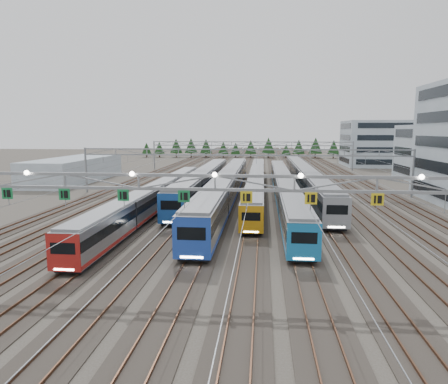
# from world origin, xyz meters

# --- Properties ---
(ground) EXTENTS (400.00, 400.00, 0.00)m
(ground) POSITION_xyz_m (0.00, 0.00, 0.00)
(ground) COLOR #47423A
(ground) RESTS_ON ground
(track_bed) EXTENTS (54.00, 260.00, 5.42)m
(track_bed) POSITION_xyz_m (0.00, 100.00, 1.49)
(track_bed) COLOR #2D2823
(track_bed) RESTS_ON ground
(train_a) EXTENTS (2.64, 52.94, 3.43)m
(train_a) POSITION_xyz_m (-11.25, 25.55, 1.96)
(train_a) COLOR black
(train_a) RESTS_ON ground
(train_b) EXTENTS (3.13, 51.05, 4.08)m
(train_b) POSITION_xyz_m (-6.75, 40.19, 2.29)
(train_b) COLOR black
(train_b) RESTS_ON ground
(train_c) EXTENTS (3.18, 64.81, 4.15)m
(train_c) POSITION_xyz_m (-2.25, 34.97, 2.32)
(train_c) COLOR black
(train_c) RESTS_ON ground
(train_d) EXTENTS (2.61, 66.07, 3.40)m
(train_d) POSITION_xyz_m (2.25, 44.63, 1.95)
(train_d) COLOR black
(train_d) RESTS_ON ground
(train_e) EXTENTS (2.81, 64.95, 3.66)m
(train_e) POSITION_xyz_m (6.75, 35.73, 2.08)
(train_e) COLOR black
(train_e) RESTS_ON ground
(train_f) EXTENTS (3.04, 67.45, 3.97)m
(train_f) POSITION_xyz_m (11.25, 47.92, 2.24)
(train_f) COLOR black
(train_f) RESTS_ON ground
(gantry_near) EXTENTS (56.36, 0.61, 8.08)m
(gantry_near) POSITION_xyz_m (-0.05, -0.12, 7.09)
(gantry_near) COLOR gray
(gantry_near) RESTS_ON ground
(gantry_mid) EXTENTS (56.36, 0.36, 8.00)m
(gantry_mid) POSITION_xyz_m (0.00, 40.00, 6.39)
(gantry_mid) COLOR gray
(gantry_mid) RESTS_ON ground
(gantry_far) EXTENTS (56.36, 0.36, 8.00)m
(gantry_far) POSITION_xyz_m (0.00, 85.00, 6.39)
(gantry_far) COLOR gray
(gantry_far) RESTS_ON ground
(depot_bldg_mid) EXTENTS (14.00, 16.00, 12.20)m
(depot_bldg_mid) POSITION_xyz_m (41.91, 65.13, 6.10)
(depot_bldg_mid) COLOR #9FB1BE
(depot_bldg_mid) RESTS_ON ground
(depot_bldg_north) EXTENTS (22.00, 18.00, 13.96)m
(depot_bldg_north) POSITION_xyz_m (39.75, 100.54, 6.98)
(depot_bldg_north) COLOR #9FB1BE
(depot_bldg_north) RESTS_ON ground
(west_shed) EXTENTS (10.00, 30.00, 5.06)m
(west_shed) POSITION_xyz_m (-37.61, 55.48, 2.53)
(west_shed) COLOR #9FB1BE
(west_shed) RESTS_ON ground
(treeline) EXTENTS (106.40, 5.60, 7.02)m
(treeline) POSITION_xyz_m (5.40, 134.25, 4.23)
(treeline) COLOR #332114
(treeline) RESTS_ON ground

